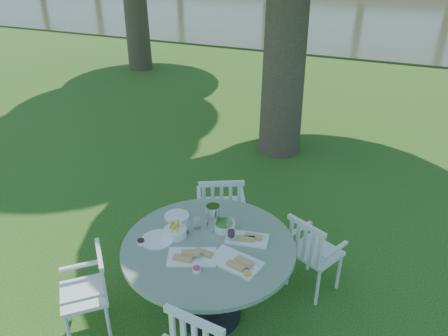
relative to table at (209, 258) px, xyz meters
The scene contains 7 objects.
ground 1.26m from the table, 110.00° to the left, with size 140.00×140.00×0.00m, color #193D0C.
table is the anchor object (origin of this frame).
chair_ne 1.00m from the table, 41.79° to the left, with size 0.54×0.53×0.82m.
chair_nw 0.98m from the table, 107.02° to the left, with size 0.60×0.59×0.91m.
chair_sw 1.00m from the table, 148.93° to the right, with size 0.55×0.56×0.80m.
tableware 0.21m from the table, 129.01° to the left, with size 1.07×0.76×0.23m.
river 24.02m from the table, 90.88° to the left, with size 100.00×28.00×0.12m, color #30351F.
Camera 1 is at (1.60, -3.62, 3.05)m, focal length 35.00 mm.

